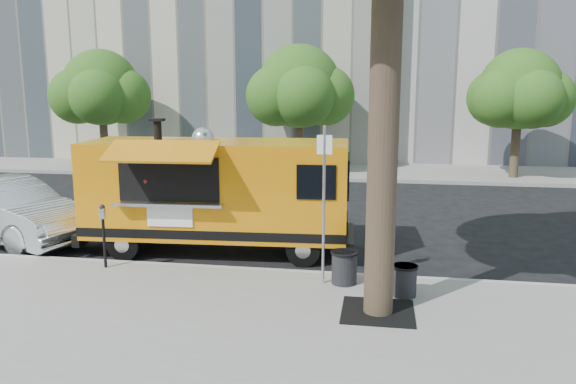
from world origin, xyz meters
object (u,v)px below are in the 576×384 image
Objects in this scene: far_tree_c at (519,90)px; sedan at (7,211)px; trash_bin_left at (404,279)px; sign_post at (324,196)px; trash_bin_right at (344,266)px; far_tree_a at (101,88)px; far_tree_b at (299,87)px; food_truck at (216,191)px; parking_meter at (103,228)px.

far_tree_c reaches higher than sedan.
sedan reaches higher than trash_bin_left.
far_tree_c is 9.24× the size of trash_bin_left.
trash_bin_right is (0.40, 0.05, -1.36)m from sign_post.
sign_post is at bearing -50.17° from far_tree_a.
food_truck is at bearing -90.78° from far_tree_b.
sedan is at bearing 165.15° from trash_bin_left.
far_tree_a is 9.50× the size of trash_bin_left.
far_tree_a is 0.84× the size of food_truck.
trash_bin_left is (6.06, -0.61, -0.53)m from parking_meter.
far_tree_a reaches higher than trash_bin_left.
trash_bin_right is at bearing -83.79° from sedan.
food_truck reaches higher than sedan.
sedan is at bearing 165.23° from sign_post.
sedan reaches higher than parking_meter.
far_tree_c reaches higher than sign_post.
far_tree_b is 14.48m from parking_meter.
parking_meter is 2.13× the size of trash_bin_right.
far_tree_c is at bearing 71.00° from trash_bin_left.
food_truck is (8.84, -11.73, -2.32)m from far_tree_a.
sedan is at bearing -141.11° from far_tree_c.
food_truck is at bearing -53.01° from far_tree_a.
far_tree_c is (18.00, 0.10, -0.06)m from far_tree_a.
far_tree_a is 9.01m from far_tree_b.
food_truck is 1.34× the size of sedan.
trash_bin_right is at bearing -113.53° from far_tree_c.
far_tree_a is at bearing 36.10° from sedan.
parking_meter is at bearing -128.66° from far_tree_c.
far_tree_c is 15.50m from trash_bin_right.
far_tree_b is 4.12× the size of parking_meter.
sign_post reaches higher than sedan.
parking_meter is at bearing -98.38° from sedan.
sign_post is at bearing 164.73° from trash_bin_left.
far_tree_b is 13.68m from sedan.
parking_meter is (-11.00, -13.75, -2.74)m from far_tree_c.
far_tree_a reaches higher than far_tree_c.
sign_post is at bearing -172.36° from trash_bin_right.
sedan is (-8.17, 2.15, -1.06)m from sign_post.
food_truck is at bearing 149.05° from trash_bin_left.
trash_bin_left is (4.06, -14.66, -3.38)m from far_tree_b.
trash_bin_right is at bearing -49.10° from far_tree_a.
trash_bin_left is at bearing -84.87° from sedan.
trash_bin_left is (-4.94, -14.36, -3.27)m from far_tree_c.
sedan is at bearing -73.88° from far_tree_a.
parking_meter is at bearing 174.24° from trash_bin_left.
far_tree_b reaches higher than trash_bin_left.
food_truck is 5.02m from trash_bin_left.
sign_post is at bearing -41.25° from food_truck.
sedan is (-5.62, -12.10, -3.04)m from far_tree_b.
parking_meter is (-4.55, 0.20, -0.87)m from sign_post.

